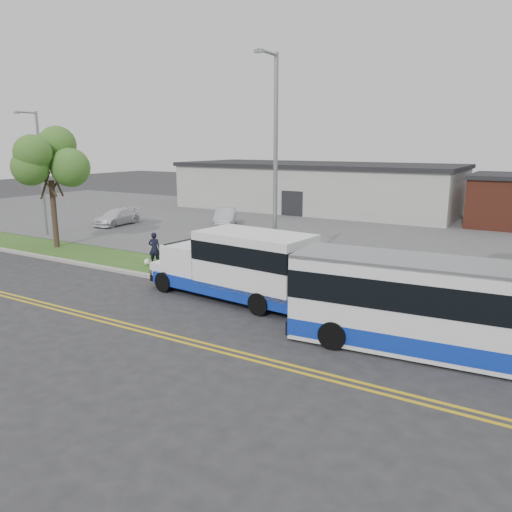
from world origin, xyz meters
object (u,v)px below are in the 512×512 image
Objects in this scene: tree_west at (49,161)px; pedestrian at (154,249)px; streetlight_near at (275,165)px; parked_car_a at (225,217)px; streetlight_far at (40,169)px; transit_bus at (464,311)px; shuttle_bus at (240,263)px; parked_car_b at (117,217)px.

tree_west is 9.08m from pedestrian.
streetlight_near is at bearing 152.55° from pedestrian.
streetlight_near is 8.18m from pedestrian.
streetlight_near is 2.35× the size of parked_car_a.
streetlight_far reaches higher than tree_west.
transit_bus is (27.20, -6.22, -3.06)m from streetlight_far.
pedestrian reaches higher than parked_car_a.
transit_bus reaches higher than shuttle_bus.
parked_car_b is at bearing 151.17° from transit_bus.
streetlight_far is 0.78× the size of transit_bus.
tree_west reaches higher than parked_car_a.
streetlight_far is (-4.00, 2.22, -0.65)m from tree_west.
tree_west is 0.73× the size of streetlight_near.
shuttle_bus is 0.72× the size of transit_bus.
shuttle_bus is 1.82× the size of parked_car_b.
tree_west is 4.16× the size of pedestrian.
pedestrian is (-15.15, 3.66, -0.48)m from transit_bus.
parked_car_a is at bearing 136.03° from transit_bus.
parked_car_a is 0.99× the size of parked_car_b.
transit_bus is 28.82m from parked_car_b.
shuttle_bus is 7.06m from pedestrian.
tree_west is 1.70× the size of parked_car_b.
shuttle_bus is 8.61m from transit_bus.
streetlight_near reaches higher than transit_bus.
transit_bus is (8.20, -3.53, -3.82)m from streetlight_near.
parked_car_b is at bearing 154.98° from shuttle_bus.
pedestrian reaches higher than parked_car_b.
parked_car_a is (4.22, 11.46, -4.36)m from tree_west.
tree_west is at bearing -28.85° from pedestrian.
shuttle_bus is at bearing -10.28° from tree_west.
pedestrian is at bearing -2.46° from tree_west.
transit_bus is (23.20, -4.00, -3.71)m from tree_west.
pedestrian is at bearing 166.02° from shuttle_bus.
tree_west is 15.01m from streetlight_near.
pedestrian is at bearing -101.05° from parked_car_a.
parked_car_b is at bearing 177.94° from parked_car_a.
parked_car_a is 8.23m from parked_car_b.
parked_car_a is at bearing 48.35° from streetlight_far.
shuttle_bus is at bearing -35.15° from parked_car_b.
shuttle_bus is 20.64m from parked_car_b.
tree_west is 23.83m from transit_bus.
shuttle_bus is at bearing -82.45° from parked_car_a.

